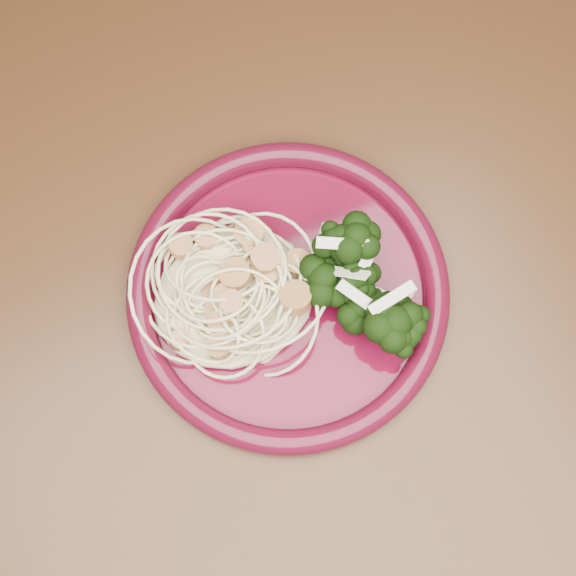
# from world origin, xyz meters

# --- Properties ---
(dining_table) EXTENTS (1.20, 0.80, 0.75)m
(dining_table) POSITION_xyz_m (0.00, 0.00, 0.65)
(dining_table) COLOR #472814
(dining_table) RESTS_ON ground
(dinner_plate) EXTENTS (0.31, 0.31, 0.02)m
(dinner_plate) POSITION_xyz_m (0.05, 0.04, 0.76)
(dinner_plate) COLOR #52071C
(dinner_plate) RESTS_ON dining_table
(spaghetti_pile) EXTENTS (0.15, 0.14, 0.03)m
(spaghetti_pile) POSITION_xyz_m (0.01, 0.06, 0.77)
(spaghetti_pile) COLOR beige
(spaghetti_pile) RESTS_ON dinner_plate
(scallop_cluster) EXTENTS (0.14, 0.14, 0.04)m
(scallop_cluster) POSITION_xyz_m (0.01, 0.06, 0.80)
(scallop_cluster) COLOR #BB8142
(scallop_cluster) RESTS_ON spaghetti_pile
(broccoli_pile) EXTENTS (0.12, 0.15, 0.05)m
(broccoli_pile) POSITION_xyz_m (0.09, 0.03, 0.78)
(broccoli_pile) COLOR black
(broccoli_pile) RESTS_ON dinner_plate
(onion_garnish) EXTENTS (0.08, 0.10, 0.04)m
(onion_garnish) POSITION_xyz_m (0.09, 0.03, 0.81)
(onion_garnish) COLOR beige
(onion_garnish) RESTS_ON broccoli_pile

